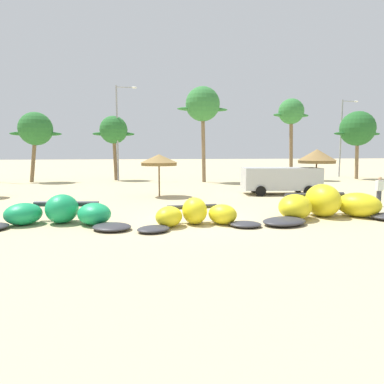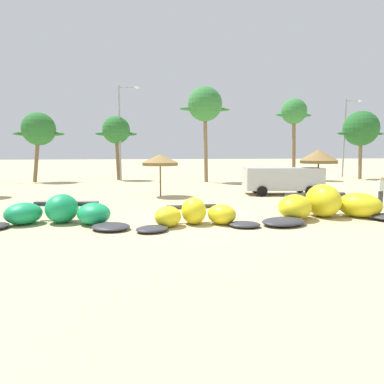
# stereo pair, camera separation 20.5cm
# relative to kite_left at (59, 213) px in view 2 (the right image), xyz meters

# --- Properties ---
(ground_plane) EXTENTS (260.00, 260.00, 0.00)m
(ground_plane) POSITION_rel_kite_left_xyz_m (5.59, -0.21, -0.46)
(ground_plane) COLOR #C6B284
(kite_left) EXTENTS (6.40, 3.50, 1.19)m
(kite_left) POSITION_rel_kite_left_xyz_m (0.00, 0.00, 0.00)
(kite_left) COLOR #333338
(kite_left) RESTS_ON ground
(kite_left_of_center) EXTENTS (5.09, 2.44, 1.08)m
(kite_left_of_center) POSITION_rel_kite_left_xyz_m (5.39, -1.12, -0.04)
(kite_left_of_center) COLOR #333338
(kite_left_of_center) RESTS_ON ground
(kite_center) EXTENTS (7.36, 3.42, 1.47)m
(kite_center) POSITION_rel_kite_left_xyz_m (11.41, -0.59, 0.11)
(kite_center) COLOR #333338
(kite_center) RESTS_ON ground
(beach_umbrella_middle) EXTENTS (2.43, 2.43, 2.77)m
(beach_umbrella_middle) POSITION_rel_kite_left_xyz_m (4.73, 8.19, 1.94)
(beach_umbrella_middle) COLOR brown
(beach_umbrella_middle) RESTS_ON ground
(beach_umbrella_near_palms) EXTENTS (2.61, 2.61, 3.11)m
(beach_umbrella_near_palms) POSITION_rel_kite_left_xyz_m (15.56, 7.57, 2.17)
(beach_umbrella_near_palms) COLOR brown
(beach_umbrella_near_palms) RESTS_ON ground
(parked_van) EXTENTS (5.46, 2.85, 1.84)m
(parked_van) POSITION_rel_kite_left_xyz_m (12.98, 7.95, 0.64)
(parked_van) COLOR #B2B7BC
(parked_van) RESTS_ON ground
(person_near_kites) EXTENTS (0.36, 0.24, 1.62)m
(person_near_kites) POSITION_rel_kite_left_xyz_m (15.95, 1.86, 0.36)
(person_near_kites) COLOR #383842
(person_near_kites) RESTS_ON ground
(palm_left) EXTENTS (4.77, 3.18, 6.74)m
(palm_left) POSITION_rel_kite_left_xyz_m (-5.99, 21.33, 4.62)
(palm_left) COLOR brown
(palm_left) RESTS_ON ground
(palm_left_of_gap) EXTENTS (4.27, 2.84, 6.63)m
(palm_left_of_gap) POSITION_rel_kite_left_xyz_m (1.29, 22.50, 4.66)
(palm_left_of_gap) COLOR brown
(palm_left_of_gap) RESTS_ON ground
(palm_center_left) EXTENTS (4.93, 3.29, 9.13)m
(palm_center_left) POSITION_rel_kite_left_xyz_m (9.84, 18.56, 6.92)
(palm_center_left) COLOR #7F6647
(palm_center_left) RESTS_ON ground
(palm_center_right) EXTENTS (3.94, 2.62, 8.43)m
(palm_center_right) POSITION_rel_kite_left_xyz_m (19.47, 19.65, 6.47)
(palm_center_right) COLOR brown
(palm_center_right) RESTS_ON ground
(palm_right_of_gap) EXTENTS (5.53, 3.69, 7.28)m
(palm_right_of_gap) POSITION_rel_kite_left_xyz_m (27.01, 19.33, 4.93)
(palm_right_of_gap) COLOR #7F6647
(palm_right_of_gap) RESTS_ON ground
(lamppost_west_center) EXTENTS (2.16, 0.24, 9.55)m
(lamppost_west_center) POSITION_rel_kite_left_xyz_m (1.86, 21.86, 4.91)
(lamppost_west_center) COLOR gray
(lamppost_west_center) RESTS_ON ground
(lamppost_east_center) EXTENTS (2.13, 0.24, 8.96)m
(lamppost_east_center) POSITION_rel_kite_left_xyz_m (27.48, 22.68, 4.60)
(lamppost_east_center) COLOR gray
(lamppost_east_center) RESTS_ON ground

